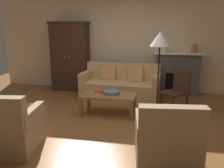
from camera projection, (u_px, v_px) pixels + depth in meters
name	position (u px, v px, depth m)	size (l,w,h in m)	color
ground_plane	(100.00, 122.00, 4.25)	(9.60, 9.60, 0.00)	brown
back_wall	(121.00, 41.00, 6.36)	(7.20, 0.10, 2.80)	beige
fireplace	(177.00, 73.00, 6.03)	(1.26, 0.48, 1.12)	#4C4947
armoire	(71.00, 56.00, 6.40)	(1.06, 0.57, 1.91)	#382319
couch	(121.00, 86.00, 5.69)	(1.96, 0.95, 0.86)	tan
coffee_table	(109.00, 97.00, 4.62)	(1.10, 0.60, 0.42)	olive
fruit_bowl	(112.00, 92.00, 4.62)	(0.33, 0.33, 0.06)	slate
book_stack	(101.00, 91.00, 4.70)	(0.26, 0.20, 0.06)	gold
mantel_vase_cream	(164.00, 48.00, 5.92)	(0.14, 0.14, 0.22)	beige
mantel_vase_terracotta	(194.00, 48.00, 5.78)	(0.14, 0.14, 0.23)	#A86042
armchair_near_left	(9.00, 130.00, 3.22)	(0.86, 0.86, 0.88)	#997F60
armchair_near_right	(167.00, 142.00, 2.86)	(0.86, 0.85, 0.88)	#997F60
side_chair_wooden	(177.00, 89.00, 4.67)	(0.62, 0.62, 0.90)	#382319
floor_lamp	(160.00, 45.00, 4.04)	(0.36, 0.36, 1.67)	black
dog	(34.00, 110.00, 4.22)	(0.49, 0.41, 0.39)	beige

